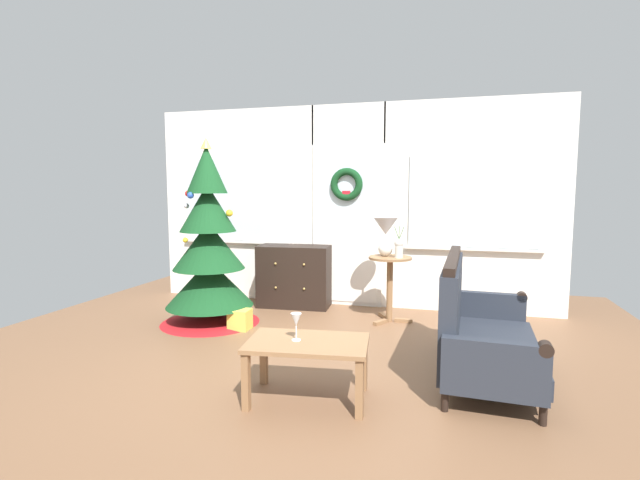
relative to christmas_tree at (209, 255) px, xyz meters
The scene contains 11 objects.
ground_plane 1.73m from the christmas_tree, 32.95° to the right, with size 6.76×6.76×0.00m, color brown.
back_wall_with_door 1.87m from the christmas_tree, 43.36° to the left, with size 5.20×0.19×2.55m.
christmas_tree is the anchor object (origin of this frame).
dresser_cabinet 1.22m from the christmas_tree, 54.28° to the left, with size 0.93×0.49×0.78m.
settee_sofa 2.90m from the christmas_tree, 15.33° to the right, with size 0.79×1.59×0.96m.
side_table 2.03m from the christmas_tree, 16.53° to the left, with size 0.50×0.48×0.74m.
table_lamp 1.99m from the christmas_tree, 18.14° to the left, with size 0.28×0.28×0.44m.
flower_vase 2.10m from the christmas_tree, 14.18° to the left, with size 0.11×0.10×0.35m.
coffee_table 2.27m from the christmas_tree, 43.94° to the right, with size 0.89×0.61×0.43m.
wine_glass 2.20m from the christmas_tree, 45.60° to the right, with size 0.08×0.08×0.20m.
gift_box 0.80m from the christmas_tree, 19.23° to the right, with size 0.22×0.19×0.22m, color #D8C64C.
Camera 1 is at (1.21, -3.70, 1.47)m, focal length 25.89 mm.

